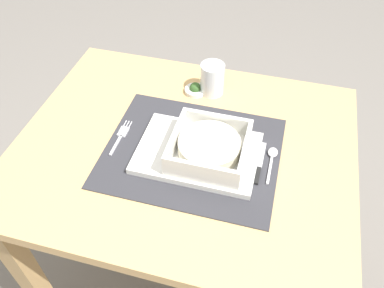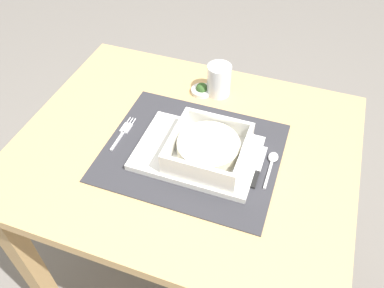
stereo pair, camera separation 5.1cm
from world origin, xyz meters
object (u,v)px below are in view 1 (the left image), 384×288
dining_table (185,173)px  butter_knife (259,165)px  porridge_bowl (209,148)px  fork (122,135)px  bread_knife (249,163)px  condiment_saucer (195,89)px  drinking_glass (212,80)px  spoon (272,156)px

dining_table → butter_knife: (0.19, -0.02, 0.12)m
porridge_bowl → fork: size_ratio=1.40×
bread_knife → condiment_saucer: size_ratio=2.24×
butter_knife → bread_knife: 0.02m
butter_knife → drinking_glass: bearing=121.3°
spoon → condiment_saucer: bearing=137.2°
dining_table → fork: size_ratio=6.73×
porridge_bowl → fork: bearing=174.8°
porridge_bowl → fork: porridge_bowl is taller
butter_knife → condiment_saucer: condiment_saucer is taller
porridge_bowl → dining_table: bearing=155.4°
dining_table → spoon: spoon is taller
porridge_bowl → condiment_saucer: (-0.10, 0.25, -0.03)m
bread_knife → drinking_glass: bearing=116.9°
spoon → bread_knife: 0.06m
bread_knife → fork: bearing=174.2°
dining_table → fork: fork is taller
spoon → butter_knife: spoon is taller
spoon → drinking_glass: bearing=129.5°
spoon → bread_knife: (-0.05, -0.03, -0.00)m
porridge_bowl → condiment_saucer: 0.27m
dining_table → condiment_saucer: 0.25m
drinking_glass → spoon: bearing=-46.6°
butter_knife → condiment_saucer: (-0.22, 0.23, 0.00)m
butter_knife → dining_table: bearing=169.7°
fork → butter_knife: 0.36m
porridge_bowl → butter_knife: (0.12, 0.01, -0.04)m
fork → spoon: (0.38, 0.03, 0.00)m
fork → butter_knife: bearing=-5.8°
spoon → bread_knife: spoon is taller
condiment_saucer → spoon: bearing=-38.9°
dining_table → porridge_bowl: (0.07, -0.03, 0.16)m
porridge_bowl → drinking_glass: (-0.05, 0.26, -0.00)m
dining_table → bread_knife: (0.17, -0.02, 0.12)m
butter_knife → drinking_glass: 0.31m
spoon → condiment_saucer: 0.32m
butter_knife → bread_knife: (-0.02, 0.00, 0.00)m
dining_table → butter_knife: size_ratio=6.31×
dining_table → butter_knife: 0.23m
butter_knife → condiment_saucer: 0.32m
spoon → drinking_glass: size_ratio=1.25×
butter_knife → drinking_glass: drinking_glass is taller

